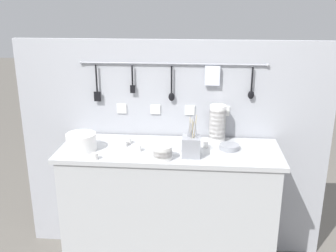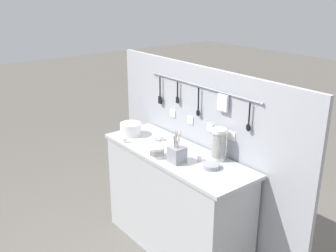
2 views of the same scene
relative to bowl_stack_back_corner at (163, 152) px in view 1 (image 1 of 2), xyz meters
name	(u,v)px [view 1 (image 1 of 2)]	position (x,y,z in m)	size (l,w,h in m)	color
counter	(169,211)	(0.03, 0.18, -0.52)	(1.49, 0.52, 0.95)	#B7BABC
back_wall	(173,150)	(0.03, 0.47, -0.17)	(2.29, 0.08, 1.65)	#A8AAB2
bowl_stack_back_corner	(163,152)	(0.00, 0.00, 0.00)	(0.12, 0.12, 0.09)	white
bowl_stack_tall_left	(217,123)	(0.35, 0.35, 0.09)	(0.11, 0.11, 0.26)	white
plate_stack	(81,142)	(-0.55, 0.11, 0.01)	(0.20, 0.20, 0.11)	white
steel_mixing_bowl	(229,147)	(0.43, 0.20, -0.03)	(0.13, 0.13, 0.03)	#93969E
cutlery_caddy	(191,146)	(0.18, 0.07, 0.02)	(0.12, 0.12, 0.27)	#93969E
cup_beside_plates	(95,156)	(-0.42, -0.04, -0.02)	(0.04, 0.04, 0.04)	white
cup_mid_row	(124,143)	(-0.28, 0.20, -0.02)	(0.04, 0.04, 0.04)	white
cup_centre	(128,141)	(-0.26, 0.25, -0.02)	(0.04, 0.04, 0.04)	white
cup_edge_near	(205,144)	(0.27, 0.22, -0.02)	(0.04, 0.04, 0.04)	white
cup_front_left	(138,148)	(-0.17, 0.12, -0.02)	(0.04, 0.04, 0.04)	white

